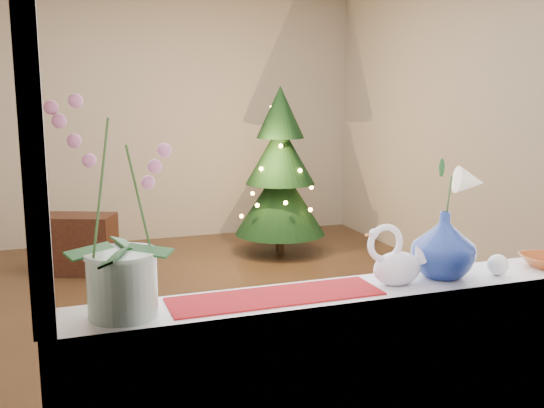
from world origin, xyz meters
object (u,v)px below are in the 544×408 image
(orchid_pot, at_px, (119,208))
(paperweight, at_px, (498,265))
(swan, at_px, (398,256))
(blue_vase, at_px, (444,240))
(side_table, at_px, (74,244))
(xmas_tree, at_px, (280,171))

(orchid_pot, height_order, paperweight, orchid_pot)
(orchid_pot, distance_m, paperweight, 1.36)
(swan, bearing_deg, orchid_pot, -155.73)
(swan, relative_size, blue_vase, 0.87)
(blue_vase, bearing_deg, paperweight, -13.64)
(blue_vase, bearing_deg, orchid_pot, -179.01)
(swan, distance_m, blue_vase, 0.21)
(side_table, bearing_deg, blue_vase, -49.70)
(blue_vase, distance_m, side_table, 4.03)
(blue_vase, bearing_deg, swan, -173.58)
(xmas_tree, height_order, side_table, xmas_tree)
(blue_vase, height_order, paperweight, blue_vase)
(orchid_pot, relative_size, side_table, 0.92)
(paperweight, bearing_deg, orchid_pot, 178.72)
(orchid_pot, bearing_deg, swan, -0.20)
(orchid_pot, xyz_separation_m, xmas_tree, (1.93, 3.87, -0.41))
(swan, distance_m, side_table, 3.99)
(orchid_pot, relative_size, blue_vase, 2.36)
(swan, xyz_separation_m, xmas_tree, (1.00, 3.87, -0.19))
(blue_vase, xyz_separation_m, paperweight, (0.20, -0.05, -0.10))
(swan, height_order, blue_vase, blue_vase)
(paperweight, height_order, xmas_tree, xmas_tree)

